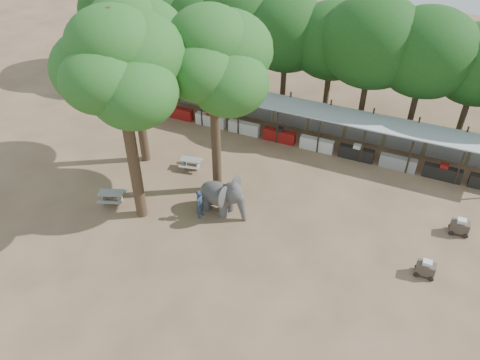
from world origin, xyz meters
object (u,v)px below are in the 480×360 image
at_px(yard_tree_back, 212,59).
at_px(yard_tree_center, 118,66).
at_px(cart_back, 460,226).
at_px(cart_front, 426,268).
at_px(picnic_table_far, 191,162).
at_px(handler, 200,204).
at_px(yard_tree_left, 129,42).
at_px(picnic_table_near, 112,196).
at_px(elephant, 223,195).

bearing_deg(yard_tree_back, yard_tree_center, -126.86).
bearing_deg(cart_back, cart_front, -113.95).
xyz_separation_m(picnic_table_far, cart_back, (16.79, 0.56, 0.05)).
height_order(handler, cart_back, handler).
relative_size(yard_tree_back, picnic_table_far, 7.05).
xyz_separation_m(yard_tree_left, cart_front, (18.92, -3.29, -7.72)).
bearing_deg(yard_tree_back, cart_back, 6.80).
xyz_separation_m(yard_tree_back, handler, (0.40, -2.94, -7.60)).
height_order(yard_tree_back, picnic_table_near, yard_tree_back).
bearing_deg(picnic_table_far, yard_tree_back, -36.09).
bearing_deg(yard_tree_back, handler, -82.17).
height_order(picnic_table_far, cart_front, cart_front).
relative_size(yard_tree_center, picnic_table_far, 7.48).
xyz_separation_m(yard_tree_center, picnic_table_near, (-2.14, 0.03, -8.72)).
xyz_separation_m(yard_tree_left, elephant, (7.41, -3.00, -6.98)).
height_order(yard_tree_center, picnic_table_far, yard_tree_center).
relative_size(picnic_table_far, cart_front, 1.59).
height_order(yard_tree_back, cart_back, yard_tree_back).
xyz_separation_m(handler, cart_back, (13.89, 4.65, -0.44)).
height_order(handler, cart_front, handler).
bearing_deg(handler, yard_tree_center, 104.48).
distance_m(yard_tree_center, yard_tree_back, 5.04).
bearing_deg(cart_back, picnic_table_near, -168.64).
distance_m(yard_tree_center, cart_front, 18.24).
bearing_deg(picnic_table_far, cart_front, -23.96).
height_order(yard_tree_left, elephant, yard_tree_left).
xyz_separation_m(elephant, picnic_table_near, (-6.55, -1.97, -0.72)).
distance_m(yard_tree_left, yard_tree_center, 5.92).
distance_m(picnic_table_near, picnic_table_far, 5.77).
bearing_deg(cart_back, yard_tree_left, 177.07).
relative_size(yard_tree_back, cart_front, 11.23).
xyz_separation_m(handler, cart_front, (12.52, 0.65, -0.46)).
bearing_deg(yard_tree_back, picnic_table_near, -142.31).
distance_m(yard_tree_back, picnic_table_far, 8.54).
relative_size(yard_tree_back, elephant, 3.51).
bearing_deg(cart_front, picnic_table_near, -175.63).
relative_size(yard_tree_center, elephant, 3.72).
distance_m(yard_tree_back, cart_front, 15.40).
height_order(picnic_table_near, cart_front, cart_front).
distance_m(yard_tree_left, cart_back, 21.72).
xyz_separation_m(yard_tree_back, cart_front, (12.92, -2.29, -8.06)).
bearing_deg(yard_tree_left, picnic_table_near, -80.24).
xyz_separation_m(yard_tree_center, picnic_table_far, (0.51, 5.15, -8.75)).
bearing_deg(handler, picnic_table_near, 97.74).
xyz_separation_m(yard_tree_center, elephant, (4.41, 2.00, -7.99)).
distance_m(yard_tree_center, picnic_table_near, 8.98).
bearing_deg(picnic_table_far, handler, -66.07).
height_order(yard_tree_back, elephant, yard_tree_back).
distance_m(yard_tree_center, elephant, 9.34).
xyz_separation_m(yard_tree_center, cart_back, (17.30, 5.71, -8.71)).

